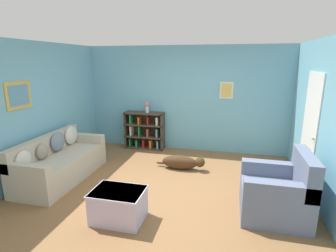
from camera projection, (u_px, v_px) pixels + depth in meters
ground_plane at (163, 187)px, 4.76m from camera, size 14.00×14.00×0.00m
wall_back at (185, 99)px, 6.57m from camera, size 5.60×0.13×2.60m
wall_left at (34, 111)px, 5.03m from camera, size 0.13×5.00×2.60m
wall_right at (329, 126)px, 3.88m from camera, size 0.16×5.00×2.60m
couch at (60, 162)px, 5.06m from camera, size 0.84×1.95×0.87m
bookshelf at (145, 131)px, 6.81m from camera, size 1.02×0.32×0.96m
recliner_chair at (278, 193)px, 3.83m from camera, size 0.93×0.93×0.98m
coffee_table at (118, 204)px, 3.73m from camera, size 0.74×0.55×0.46m
dog at (182, 162)px, 5.52m from camera, size 1.06×0.27×0.29m
vase at (147, 107)px, 6.61m from camera, size 0.12×0.12×0.26m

